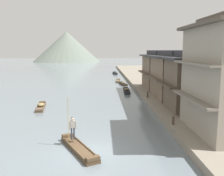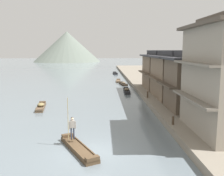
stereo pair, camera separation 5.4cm
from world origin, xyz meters
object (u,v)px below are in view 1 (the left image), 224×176
at_px(boat_foreground_poled, 79,149).
at_px(house_waterfront_second, 194,81).
at_px(boat_moored_nearest, 123,84).
at_px(boat_moored_third, 115,73).
at_px(boatman_person, 72,125).
at_px(mooring_post_dock_near, 173,120).
at_px(boat_moored_far, 41,106).
at_px(mooring_post_dock_mid, 148,94).
at_px(boat_midriver_drifting, 118,81).
at_px(house_waterfront_narrow, 158,70).
at_px(house_waterfront_tall, 173,75).
at_px(boat_moored_second, 127,91).

relative_size(boat_foreground_poled, house_waterfront_second, 0.77).
bearing_deg(boat_moored_nearest, boat_moored_third, 91.20).
relative_size(boatman_person, mooring_post_dock_near, 4.30).
relative_size(boat_moored_third, house_waterfront_second, 0.68).
bearing_deg(boat_moored_far, boat_moored_nearest, 59.46).
distance_m(mooring_post_dock_near, mooring_post_dock_mid, 11.85).
height_order(boat_midriver_drifting, house_waterfront_narrow, house_waterfront_narrow).
height_order(boat_moored_nearest, house_waterfront_second, house_waterfront_second).
height_order(boat_moored_nearest, boat_moored_third, boat_moored_nearest).
bearing_deg(boat_moored_far, house_waterfront_tall, 10.94).
relative_size(boat_foreground_poled, boat_midriver_drifting, 0.96).
relative_size(boat_moored_second, mooring_post_dock_near, 6.59).
height_order(mooring_post_dock_near, mooring_post_dock_mid, mooring_post_dock_mid).
relative_size(boat_moored_third, boat_moored_far, 0.90).
distance_m(boat_moored_second, boat_moored_far, 15.48).
relative_size(house_waterfront_second, mooring_post_dock_near, 8.78).
relative_size(boat_moored_nearest, house_waterfront_narrow, 0.53).
xyz_separation_m(house_waterfront_second, mooring_post_dock_near, (-3.58, -5.35, -2.66)).
bearing_deg(boat_moored_far, mooring_post_dock_mid, 12.56).
bearing_deg(boat_foreground_poled, house_waterfront_tall, 55.54).
xyz_separation_m(boat_moored_third, house_waterfront_second, (5.88, -45.49, 3.44)).
bearing_deg(house_waterfront_narrow, boat_midriver_drifting, 111.99).
height_order(boatman_person, boat_moored_far, boatman_person).
xyz_separation_m(house_waterfront_tall, mooring_post_dock_near, (-3.35, -12.11, -2.64)).
xyz_separation_m(boat_foreground_poled, boat_moored_second, (5.52, 23.34, 0.09)).
distance_m(boat_foreground_poled, mooring_post_dock_mid, 17.28).
bearing_deg(boat_moored_second, boat_foreground_poled, -103.30).
height_order(boat_midriver_drifting, house_waterfront_second, house_waterfront_second).
distance_m(boatman_person, boat_moored_third, 53.86).
xyz_separation_m(boatman_person, boat_moored_far, (-5.12, 11.62, -1.28)).
xyz_separation_m(boat_foreground_poled, mooring_post_dock_mid, (7.49, 15.54, 0.88)).
height_order(boat_moored_second, boat_moored_far, boat_moored_second).
bearing_deg(mooring_post_dock_mid, mooring_post_dock_near, -90.00).
height_order(house_waterfront_tall, house_waterfront_narrow, same).
distance_m(boat_moored_second, house_waterfront_second, 15.70).
distance_m(boat_foreground_poled, house_waterfront_second, 14.71).
bearing_deg(boat_moored_third, boatman_person, -96.10).
height_order(boat_foreground_poled, mooring_post_dock_near, mooring_post_dock_near).
bearing_deg(boatman_person, mooring_post_dock_near, 18.61).
height_order(boat_moored_second, mooring_post_dock_mid, mooring_post_dock_mid).
bearing_deg(boatman_person, boat_midriver_drifting, 81.37).
height_order(house_waterfront_second, mooring_post_dock_mid, house_waterfront_second).
height_order(boat_moored_nearest, boat_moored_second, boat_moored_second).
xyz_separation_m(boat_midriver_drifting, house_waterfront_tall, (5.85, -21.54, 3.49)).
xyz_separation_m(boat_foreground_poled, boat_moored_far, (-5.65, 12.62, 0.05)).
xyz_separation_m(boat_moored_far, house_waterfront_tall, (16.50, 3.19, 3.40)).
bearing_deg(boat_moored_second, boat_moored_far, -136.17).
height_order(boat_foreground_poled, boat_midriver_drifting, boat_foreground_poled).
bearing_deg(boat_moored_nearest, house_waterfront_narrow, -59.34).
bearing_deg(mooring_post_dock_mid, house_waterfront_narrow, 68.92).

